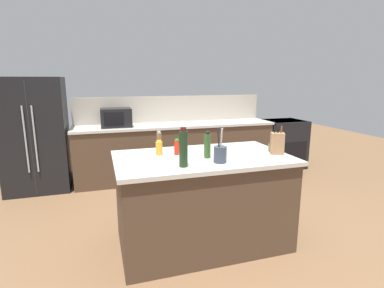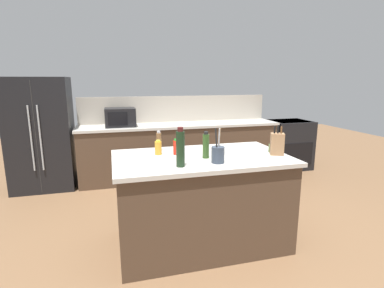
% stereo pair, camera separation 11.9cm
% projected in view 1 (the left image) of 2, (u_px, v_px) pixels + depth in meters
% --- Properties ---
extents(ground_plane, '(14.00, 14.00, 0.00)m').
position_uv_depth(ground_plane, '(202.00, 241.00, 3.18)').
color(ground_plane, brown).
extents(back_counter_run, '(3.42, 0.66, 0.94)m').
position_uv_depth(back_counter_run, '(177.00, 151.00, 5.22)').
color(back_counter_run, '#4C3828').
rests_on(back_counter_run, ground_plane).
extents(wall_backsplash, '(3.38, 0.03, 0.46)m').
position_uv_depth(wall_backsplash, '(172.00, 109.00, 5.37)').
color(wall_backsplash, '#B2A899').
rests_on(wall_backsplash, back_counter_run).
extents(kitchen_island, '(1.73, 1.01, 0.94)m').
position_uv_depth(kitchen_island, '(202.00, 200.00, 3.08)').
color(kitchen_island, '#4C3828').
rests_on(kitchen_island, ground_plane).
extents(refrigerator, '(0.90, 0.75, 1.72)m').
position_uv_depth(refrigerator, '(35.00, 135.00, 4.55)').
color(refrigerator, black).
rests_on(refrigerator, ground_plane).
extents(range_oven, '(0.76, 0.65, 0.92)m').
position_uv_depth(range_oven, '(283.00, 143.00, 5.84)').
color(range_oven, black).
rests_on(range_oven, ground_plane).
extents(microwave, '(0.48, 0.39, 0.30)m').
position_uv_depth(microwave, '(116.00, 118.00, 4.80)').
color(microwave, black).
rests_on(microwave, back_counter_run).
extents(knife_block, '(0.16, 0.14, 0.29)m').
position_uv_depth(knife_block, '(277.00, 143.00, 3.04)').
color(knife_block, '#936B47').
rests_on(knife_block, kitchen_island).
extents(utensil_crock, '(0.12, 0.12, 0.32)m').
position_uv_depth(utensil_crock, '(220.00, 154.00, 2.73)').
color(utensil_crock, '#333D4C').
rests_on(utensil_crock, kitchen_island).
extents(salt_shaker, '(0.04, 0.04, 0.13)m').
position_uv_depth(salt_shaker, '(182.00, 146.00, 3.13)').
color(salt_shaker, silver).
rests_on(salt_shaker, kitchen_island).
extents(dish_soap_bottle, '(0.06, 0.06, 0.21)m').
position_uv_depth(dish_soap_bottle, '(207.00, 145.00, 2.99)').
color(dish_soap_bottle, '#3384BC').
rests_on(dish_soap_bottle, kitchen_island).
extents(wine_bottle, '(0.08, 0.08, 0.35)m').
position_uv_depth(wine_bottle, '(183.00, 148.00, 2.58)').
color(wine_bottle, black).
rests_on(wine_bottle, kitchen_island).
extents(honey_jar, '(0.07, 0.07, 0.15)m').
position_uv_depth(honey_jar, '(159.00, 148.00, 3.02)').
color(honey_jar, gold).
rests_on(honey_jar, kitchen_island).
extents(olive_oil_bottle, '(0.06, 0.06, 0.26)m').
position_uv_depth(olive_oil_bottle, '(207.00, 145.00, 2.89)').
color(olive_oil_bottle, '#2D4C1E').
rests_on(olive_oil_bottle, kitchen_island).
extents(pepper_grinder, '(0.05, 0.05, 0.21)m').
position_uv_depth(pepper_grinder, '(159.00, 142.00, 3.18)').
color(pepper_grinder, brown).
rests_on(pepper_grinder, kitchen_island).
extents(spice_jar_oregano, '(0.05, 0.05, 0.10)m').
position_uv_depth(spice_jar_oregano, '(271.00, 147.00, 3.17)').
color(spice_jar_oregano, '#567038').
rests_on(spice_jar_oregano, kitchen_island).
extents(hot_sauce_bottle, '(0.05, 0.05, 0.16)m').
position_uv_depth(hot_sauce_bottle, '(177.00, 147.00, 3.02)').
color(hot_sauce_bottle, red).
rests_on(hot_sauce_bottle, kitchen_island).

